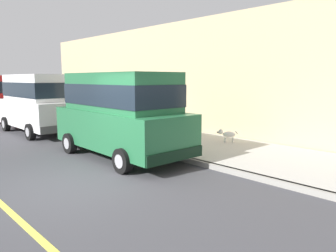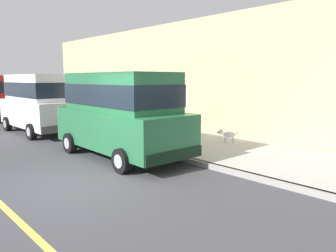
{
  "view_description": "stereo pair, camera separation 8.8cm",
  "coord_description": "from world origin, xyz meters",
  "px_view_note": "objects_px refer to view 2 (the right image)",
  "views": [
    {
      "loc": [
        -3.27,
        -6.5,
        2.35
      ],
      "look_at": [
        3.68,
        0.87,
        0.85
      ],
      "focal_mm": 34.3,
      "sensor_mm": 36.0,
      "label": 1
    },
    {
      "loc": [
        -3.2,
        -6.56,
        2.35
      ],
      "look_at": [
        3.68,
        0.87,
        0.85
      ],
      "focal_mm": 34.3,
      "sensor_mm": 36.0,
      "label": 2
    }
  ],
  "objects_px": {
    "dog_white": "(227,134)",
    "fire_hydrant": "(124,129)",
    "car_green_van": "(120,111)",
    "car_white_van": "(40,101)"
  },
  "relations": [
    {
      "from": "dog_white",
      "to": "car_white_van",
      "type": "bearing_deg",
      "value": 116.3
    },
    {
      "from": "car_white_van",
      "to": "dog_white",
      "type": "relative_size",
      "value": 8.57
    },
    {
      "from": "car_green_van",
      "to": "car_white_van",
      "type": "bearing_deg",
      "value": 90.49
    },
    {
      "from": "car_white_van",
      "to": "fire_hydrant",
      "type": "height_order",
      "value": "car_white_van"
    },
    {
      "from": "car_green_van",
      "to": "fire_hydrant",
      "type": "height_order",
      "value": "car_green_van"
    },
    {
      "from": "car_green_van",
      "to": "car_white_van",
      "type": "height_order",
      "value": "same"
    },
    {
      "from": "car_green_van",
      "to": "fire_hydrant",
      "type": "bearing_deg",
      "value": 52.82
    },
    {
      "from": "car_green_van",
      "to": "fire_hydrant",
      "type": "relative_size",
      "value": 6.82
    },
    {
      "from": "dog_white",
      "to": "fire_hydrant",
      "type": "relative_size",
      "value": 0.79
    },
    {
      "from": "car_green_van",
      "to": "car_white_van",
      "type": "xyz_separation_m",
      "value": [
        -0.05,
        6.07,
        0.0
      ]
    }
  ]
}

